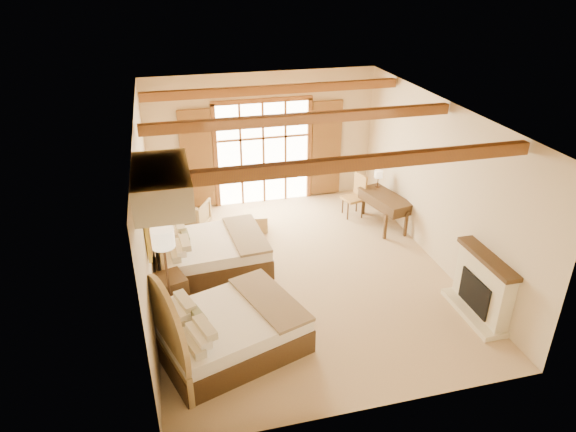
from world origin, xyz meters
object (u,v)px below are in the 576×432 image
object	(u,v)px
bed_near	(220,328)
armchair	(191,214)
nightstand	(170,293)
bed_far	(204,251)
desk	(384,209)

from	to	relation	value
bed_near	armchair	distance (m)	4.25
bed_near	armchair	xyz separation A→B (m)	(-0.09, 4.24, -0.10)
armchair	nightstand	bearing A→B (deg)	106.14
bed_far	armchair	xyz separation A→B (m)	(-0.10, 1.83, -0.09)
nightstand	armchair	distance (m)	3.02
nightstand	bed_far	bearing A→B (deg)	40.01
armchair	desk	xyz separation A→B (m)	(4.28, -0.94, 0.06)
desk	bed_near	bearing A→B (deg)	-155.09
nightstand	armchair	world-z (taller)	armchair
desk	bed_far	bearing A→B (deg)	178.69
bed_near	nightstand	distance (m)	1.47
nightstand	bed_near	bearing A→B (deg)	-79.31
armchair	desk	bearing A→B (deg)	-164.62
armchair	desk	size ratio (longest dim) A/B	0.50
bed_far	nightstand	size ratio (longest dim) A/B	3.45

